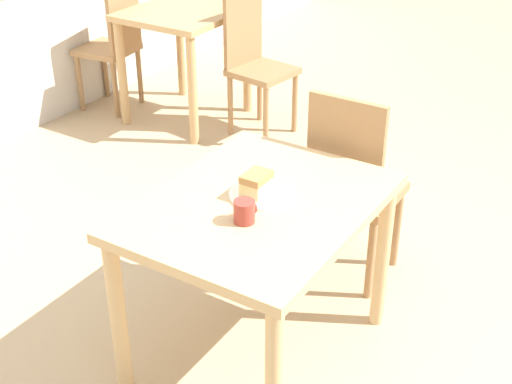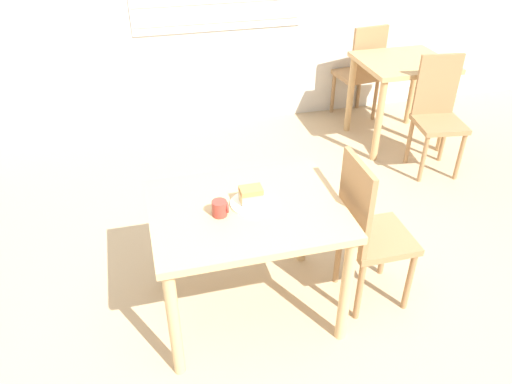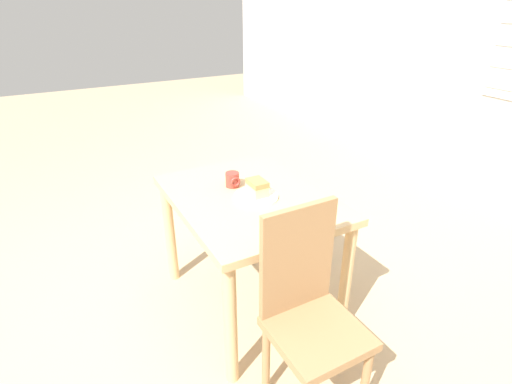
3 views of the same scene
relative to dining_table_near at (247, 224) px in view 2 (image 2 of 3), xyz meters
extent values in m
plane|color=tan|center=(0.07, -0.53, -0.61)|extent=(14.00, 14.00, 0.00)
cube|color=beige|center=(0.35, 2.45, 0.38)|extent=(1.49, 0.01, 0.02)
cube|color=beige|center=(0.35, 2.45, 0.54)|extent=(1.49, 0.01, 0.02)
cube|color=tan|center=(0.00, 0.00, 0.09)|extent=(0.98, 0.76, 0.04)
cylinder|color=tan|center=(-0.44, -0.33, -0.27)|extent=(0.06, 0.06, 0.68)
cylinder|color=tan|center=(0.44, -0.33, -0.27)|extent=(0.06, 0.06, 0.68)
cylinder|color=tan|center=(-0.44, 0.33, -0.27)|extent=(0.06, 0.06, 0.68)
cylinder|color=tan|center=(0.44, 0.33, -0.27)|extent=(0.06, 0.06, 0.68)
cube|color=tan|center=(1.80, 1.70, 0.13)|extent=(0.74, 0.68, 0.04)
cylinder|color=tan|center=(1.48, 1.41, -0.25)|extent=(0.06, 0.06, 0.72)
cylinder|color=tan|center=(2.12, 1.41, -0.25)|extent=(0.06, 0.06, 0.72)
cylinder|color=tan|center=(1.48, 1.99, -0.25)|extent=(0.06, 0.06, 0.72)
cylinder|color=tan|center=(2.12, 1.99, -0.25)|extent=(0.06, 0.06, 0.72)
cube|color=#9E754C|center=(0.73, -0.07, -0.18)|extent=(0.36, 0.36, 0.04)
cylinder|color=#9E754C|center=(0.88, -0.23, -0.41)|extent=(0.04, 0.04, 0.41)
cylinder|color=#9E754C|center=(0.88, 0.08, -0.41)|extent=(0.04, 0.04, 0.41)
cylinder|color=#9E754C|center=(0.58, -0.23, -0.41)|extent=(0.04, 0.04, 0.41)
cylinder|color=#9E754C|center=(0.58, 0.08, -0.41)|extent=(0.04, 0.04, 0.41)
cube|color=#9E754C|center=(0.56, -0.07, 0.08)|extent=(0.03, 0.35, 0.49)
cube|color=#9E754C|center=(1.85, 1.12, -0.18)|extent=(0.41, 0.41, 0.04)
cylinder|color=#9E754C|center=(1.68, 0.99, -0.41)|extent=(0.04, 0.04, 0.41)
cylinder|color=#9E754C|center=(1.98, 0.95, -0.41)|extent=(0.04, 0.04, 0.41)
cylinder|color=#9E754C|center=(1.72, 1.29, -0.41)|extent=(0.04, 0.04, 0.41)
cylinder|color=#9E754C|center=(2.02, 1.25, -0.41)|extent=(0.04, 0.04, 0.41)
cube|color=#9E754C|center=(1.87, 1.28, 0.08)|extent=(0.35, 0.08, 0.49)
cube|color=#9E754C|center=(1.66, 2.29, -0.18)|extent=(0.40, 0.40, 0.04)
cylinder|color=#9E754C|center=(1.79, 2.45, -0.41)|extent=(0.04, 0.04, 0.41)
cylinder|color=#9E754C|center=(1.49, 2.42, -0.41)|extent=(0.04, 0.04, 0.41)
cylinder|color=#9E754C|center=(1.83, 2.15, -0.41)|extent=(0.04, 0.04, 0.41)
cylinder|color=#9E754C|center=(1.53, 2.12, -0.41)|extent=(0.04, 0.04, 0.41)
cube|color=#9E754C|center=(1.68, 2.12, 0.08)|extent=(0.35, 0.07, 0.49)
cylinder|color=white|center=(0.04, 0.02, 0.11)|extent=(0.23, 0.23, 0.01)
cube|color=#E0C67F|center=(0.03, 0.03, 0.15)|extent=(0.11, 0.08, 0.05)
cube|color=#B27F47|center=(0.03, 0.03, 0.19)|extent=(0.11, 0.08, 0.03)
cylinder|color=#9E382D|center=(-0.14, -0.03, 0.15)|extent=(0.08, 0.08, 0.08)
torus|color=#9E382D|center=(-0.11, -0.03, 0.15)|extent=(0.01, 0.06, 0.06)
camera|label=1|loc=(-1.90, -1.17, 1.41)|focal=50.00mm
camera|label=2|loc=(-0.47, -2.00, 1.57)|focal=35.00mm
camera|label=3|loc=(1.66, -0.87, 1.06)|focal=28.00mm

